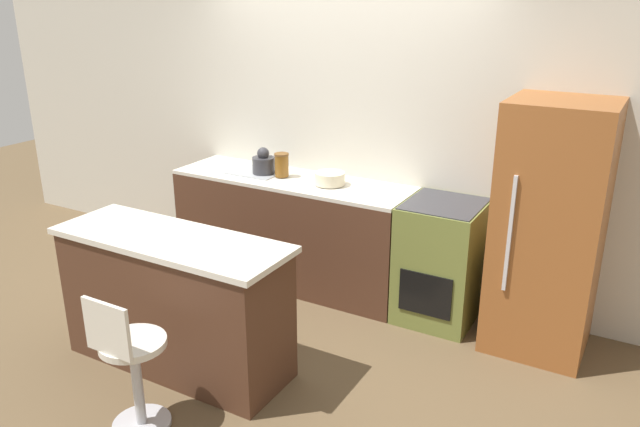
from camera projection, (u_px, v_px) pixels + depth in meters
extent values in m
plane|color=brown|center=(304.00, 302.00, 5.08)|extent=(14.00, 14.00, 0.00)
cube|color=beige|center=(343.00, 131.00, 5.17)|extent=(8.00, 0.06, 2.60)
cube|color=#4C2D1E|center=(292.00, 232.00, 5.34)|extent=(2.06, 0.60, 0.90)
cube|color=silver|center=(291.00, 180.00, 5.18)|extent=(2.06, 0.60, 0.03)
cube|color=#9EA3A8|center=(256.00, 172.00, 5.34)|extent=(0.44, 0.33, 0.01)
cube|color=#4C2D1E|center=(176.00, 305.00, 4.12)|extent=(1.55, 0.54, 0.89)
cube|color=silver|center=(170.00, 240.00, 3.96)|extent=(1.61, 0.57, 0.04)
cube|color=olive|center=(441.00, 262.00, 4.71)|extent=(0.57, 0.60, 0.93)
cube|color=black|center=(425.00, 295.00, 4.51)|extent=(0.40, 0.01, 0.32)
cube|color=#333338|center=(445.00, 204.00, 4.56)|extent=(0.54, 0.57, 0.01)
cube|color=#995628|center=(549.00, 230.00, 4.21)|extent=(0.67, 0.65, 1.75)
cube|color=silver|center=(510.00, 235.00, 4.01)|extent=(0.02, 0.02, 0.79)
cylinder|color=#B7B7BC|center=(142.00, 423.00, 3.65)|extent=(0.34, 0.34, 0.02)
cylinder|color=#B7B7BC|center=(138.00, 387.00, 3.56)|extent=(0.06, 0.06, 0.53)
cylinder|color=silver|center=(133.00, 343.00, 3.46)|extent=(0.38, 0.38, 0.04)
cube|color=silver|center=(107.00, 329.00, 3.28)|extent=(0.32, 0.02, 0.31)
cylinder|color=#333338|center=(264.00, 165.00, 5.27)|extent=(0.19, 0.19, 0.14)
sphere|color=#333338|center=(263.00, 153.00, 5.24)|extent=(0.10, 0.10, 0.10)
cylinder|color=beige|center=(330.00, 178.00, 4.98)|extent=(0.24, 0.24, 0.10)
cylinder|color=brown|center=(282.00, 166.00, 5.18)|extent=(0.12, 0.12, 0.18)
cylinder|color=brown|center=(281.00, 154.00, 5.14)|extent=(0.12, 0.12, 0.02)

